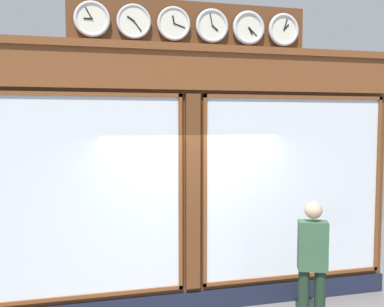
{
  "coord_description": "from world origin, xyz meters",
  "views": [
    {
      "loc": [
        1.51,
        5.86,
        2.69
      ],
      "look_at": [
        0.0,
        0.0,
        2.25
      ],
      "focal_mm": 41.03,
      "sensor_mm": 36.0,
      "label": 1
    }
  ],
  "objects": [
    {
      "name": "shop_facade",
      "position": [
        -0.0,
        -0.12,
        1.92
      ],
      "size": [
        6.32,
        0.42,
        4.31
      ],
      "color": "#5B3319",
      "rests_on": "ground_plane"
    },
    {
      "name": "pedestrian",
      "position": [
        -1.31,
        1.0,
        0.93
      ],
      "size": [
        0.42,
        0.34,
        1.69
      ],
      "color": "#1C2F21",
      "rests_on": "ground_plane"
    }
  ]
}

